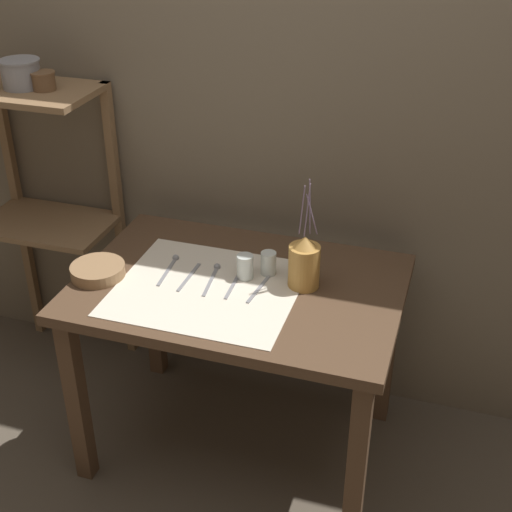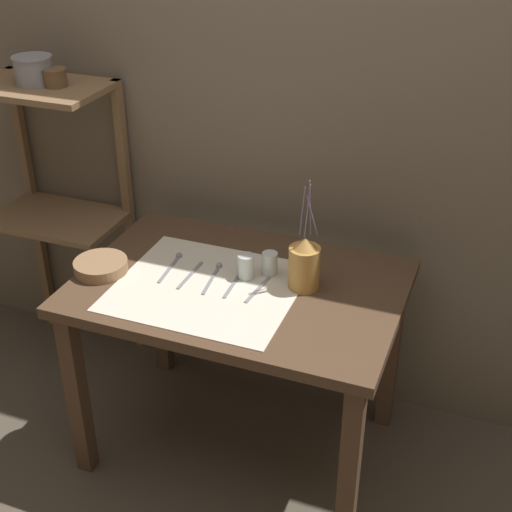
# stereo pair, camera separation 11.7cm
# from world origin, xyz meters

# --- Properties ---
(ground_plane) EXTENTS (12.00, 12.00, 0.00)m
(ground_plane) POSITION_xyz_m (0.00, 0.00, 0.00)
(ground_plane) COLOR brown
(stone_wall_back) EXTENTS (7.00, 0.06, 2.40)m
(stone_wall_back) POSITION_xyz_m (0.00, 0.49, 1.20)
(stone_wall_back) COLOR #6B5E4C
(stone_wall_back) RESTS_ON ground_plane
(wooden_table) EXTENTS (1.13, 0.77, 0.75)m
(wooden_table) POSITION_xyz_m (0.00, 0.00, 0.64)
(wooden_table) COLOR #4C3523
(wooden_table) RESTS_ON ground_plane
(wooden_shelf_unit) EXTENTS (0.53, 0.35, 1.28)m
(wooden_shelf_unit) POSITION_xyz_m (-0.93, 0.31, 0.89)
(wooden_shelf_unit) COLOR brown
(wooden_shelf_unit) RESTS_ON ground_plane
(linen_cloth) EXTENTS (0.61, 0.55, 0.00)m
(linen_cloth) POSITION_xyz_m (-0.09, -0.07, 0.75)
(linen_cloth) COLOR beige
(linen_cloth) RESTS_ON wooden_table
(pitcher_with_flowers) EXTENTS (0.11, 0.11, 0.40)m
(pitcher_with_flowers) POSITION_xyz_m (0.22, 0.05, 0.84)
(pitcher_with_flowers) COLOR #B7843D
(pitcher_with_flowers) RESTS_ON wooden_table
(wooden_bowl) EXTENTS (0.19, 0.19, 0.04)m
(wooden_bowl) POSITION_xyz_m (-0.49, -0.10, 0.77)
(wooden_bowl) COLOR #8E6B47
(wooden_bowl) RESTS_ON wooden_table
(glass_tumbler_near) EXTENTS (0.06, 0.06, 0.09)m
(glass_tumbler_near) POSITION_xyz_m (0.01, 0.04, 0.80)
(glass_tumbler_near) COLOR silver
(glass_tumbler_near) RESTS_ON wooden_table
(glass_tumbler_far) EXTENTS (0.06, 0.06, 0.08)m
(glass_tumbler_far) POSITION_xyz_m (0.08, 0.09, 0.80)
(glass_tumbler_far) COLOR silver
(glass_tumbler_far) RESTS_ON wooden_table
(spoon_inner) EXTENTS (0.03, 0.20, 0.02)m
(spoon_inner) POSITION_xyz_m (-0.27, 0.05, 0.76)
(spoon_inner) COLOR gray
(spoon_inner) RESTS_ON wooden_table
(fork_outer) EXTENTS (0.01, 0.19, 0.00)m
(fork_outer) POSITION_xyz_m (-0.18, -0.02, 0.76)
(fork_outer) COLOR gray
(fork_outer) RESTS_ON wooden_table
(spoon_outer) EXTENTS (0.04, 0.20, 0.02)m
(spoon_outer) POSITION_xyz_m (-0.10, 0.03, 0.76)
(spoon_outer) COLOR gray
(spoon_outer) RESTS_ON wooden_table
(knife_center) EXTENTS (0.02, 0.19, 0.00)m
(knife_center) POSITION_xyz_m (-0.01, -0.02, 0.76)
(knife_center) COLOR gray
(knife_center) RESTS_ON wooden_table
(fork_inner) EXTENTS (0.03, 0.19, 0.00)m
(fork_inner) POSITION_xyz_m (0.08, -0.02, 0.76)
(fork_inner) COLOR gray
(fork_inner) RESTS_ON wooden_table
(metal_pot_large) EXTENTS (0.15, 0.15, 0.11)m
(metal_pot_large) POSITION_xyz_m (-0.94, 0.27, 1.33)
(metal_pot_large) COLOR gray
(metal_pot_large) RESTS_ON wooden_shelf_unit
(metal_pot_small) EXTENTS (0.09, 0.09, 0.07)m
(metal_pot_small) POSITION_xyz_m (-0.85, 0.27, 1.31)
(metal_pot_small) COLOR brown
(metal_pot_small) RESTS_ON wooden_shelf_unit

